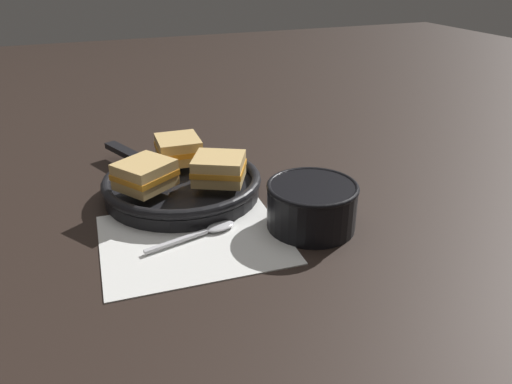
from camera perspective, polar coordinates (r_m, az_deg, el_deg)
name	(u,v)px	position (r m, az deg, el deg)	size (l,w,h in m)	color
ground_plane	(228,219)	(0.85, -3.23, -3.15)	(4.00, 4.00, 0.00)	black
napkin	(194,238)	(0.80, -7.15, -5.27)	(0.30, 0.26, 0.00)	white
soup_bowl	(312,203)	(0.81, 6.40, -1.28)	(0.15, 0.15, 0.08)	black
spoon	(209,230)	(0.80, -5.42, -4.38)	(0.16, 0.06, 0.01)	silver
skillet	(182,185)	(0.93, -8.47, 0.80)	(0.29, 0.40, 0.04)	black
sandwich_near_left	(219,169)	(0.88, -4.25, 2.69)	(0.12, 0.11, 0.05)	#DBB26B
sandwich_near_right	(178,149)	(0.98, -8.85, 4.87)	(0.09, 0.09, 0.05)	#DBB26B
sandwich_far_left	(145,174)	(0.88, -12.58, 1.97)	(0.12, 0.12, 0.05)	#DBB26B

